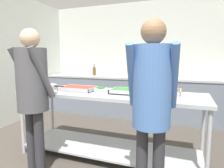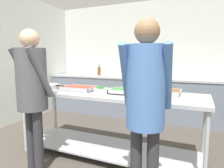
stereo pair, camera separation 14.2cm
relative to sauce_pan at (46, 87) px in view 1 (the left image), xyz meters
The scene contains 13 objects.
wall_rear 2.60m from the sauce_pan, 70.91° to the left, with size 4.63×0.06×2.65m.
wall_left 1.61m from the sauce_pan, 157.66° to the left, with size 0.06×3.78×2.65m.
back_counter 2.27m from the sauce_pan, 67.78° to the left, with size 4.47×0.65×0.92m.
serving_counter 1.02m from the sauce_pan, ahead, with size 2.46×0.77×0.89m.
sauce_pan is the anchor object (origin of this frame).
serving_tray_greens 0.51m from the sauce_pan, ahead, with size 0.48×0.33×0.05m.
broccoli_bowl 0.87m from the sauce_pan, ahead, with size 0.19×0.19×0.09m.
serving_tray_roast 1.18m from the sauce_pan, ahead, with size 0.37×0.31×0.05m.
serving_tray_vegetables 1.65m from the sauce_pan, ahead, with size 0.46×0.32×0.05m.
plate_stack 2.03m from the sauce_pan, ahead, with size 0.26×0.26×0.04m.
guest_serving_left 0.68m from the sauce_pan, 63.19° to the right, with size 0.49×0.41×1.67m.
guest_serving_right 1.78m from the sauce_pan, 22.26° to the right, with size 0.44×0.35×1.67m.
water_bottle 2.15m from the sauce_pan, 96.53° to the left, with size 0.08×0.08×0.27m.
Camera 1 is at (1.07, -1.11, 1.35)m, focal length 32.00 mm.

